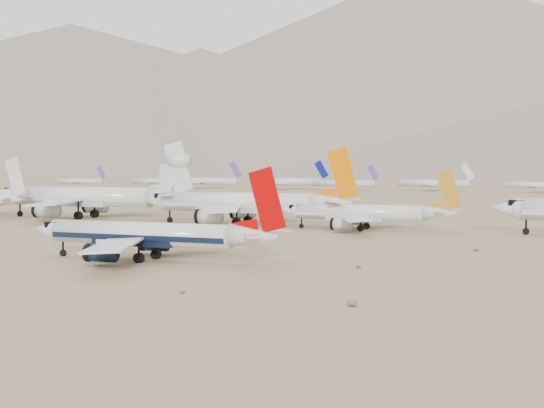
# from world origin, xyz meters

# --- Properties ---
(ground) EXTENTS (7000.00, 7000.00, 0.00)m
(ground) POSITION_xyz_m (0.00, 0.00, 0.00)
(ground) COLOR #8D7252
(ground) RESTS_ON ground
(main_airliner) EXTENTS (42.92, 41.93, 15.15)m
(main_airliner) POSITION_xyz_m (-8.56, -2.77, 4.16)
(main_airliner) COLOR silver
(main_airliner) RESTS_ON ground
(row2_gold_tail) EXTENTS (40.65, 39.76, 14.47)m
(row2_gold_tail) POSITION_xyz_m (8.96, 64.84, 4.05)
(row2_gold_tail) COLOR silver
(row2_gold_tail) RESTS_ON ground
(row2_orange_tail) EXTENTS (55.30, 54.10, 19.73)m
(row2_orange_tail) POSITION_xyz_m (-23.65, 68.57, 5.54)
(row2_orange_tail) COLOR silver
(row2_orange_tail) RESTS_ON ground
(row2_white_trijet) EXTENTS (61.83, 60.42, 21.91)m
(row2_white_trijet) POSITION_xyz_m (-73.28, 72.90, 6.34)
(row2_white_trijet) COLOR silver
(row2_white_trijet) RESTS_ON ground
(desert_scrub) EXTENTS (261.14, 121.67, 0.67)m
(desert_scrub) POSITION_xyz_m (1.34, -26.93, 0.30)
(desert_scrub) COLOR brown
(desert_scrub) RESTS_ON ground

